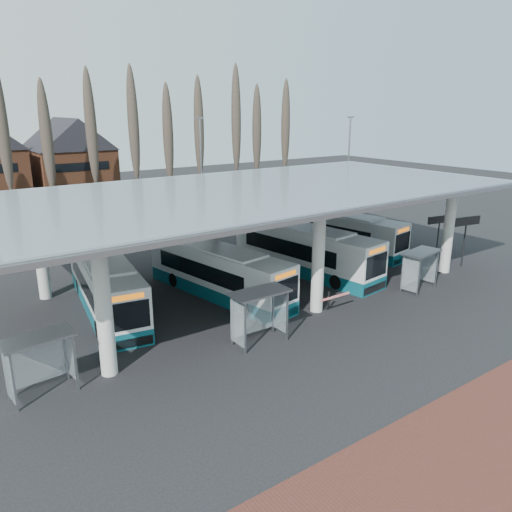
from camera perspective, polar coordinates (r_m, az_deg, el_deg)
ground at (r=27.05m, az=10.48°, el=-7.83°), size 140.00×140.00×0.00m
station_canopy at (r=31.18m, az=0.43°, el=6.68°), size 32.00×16.00×6.34m
poplar_row at (r=53.07m, az=-16.07°, el=13.55°), size 45.10×1.10×14.50m
lamp_post_b at (r=49.47m, az=-6.28°, el=9.89°), size 0.80×0.16×10.17m
lamp_post_c at (r=53.26m, az=10.50°, el=10.20°), size 0.80×0.16×10.17m
bus_0 at (r=29.48m, az=-16.84°, el=-3.12°), size 4.10×11.44×3.11m
bus_1 at (r=30.47m, az=-4.38°, el=-1.86°), size 4.08×11.16×3.04m
bus_2 at (r=34.78m, az=5.51°, el=0.63°), size 4.00×11.89×3.24m
bus_3 at (r=40.59m, az=9.62°, el=2.65°), size 4.08×11.07×3.01m
shelter_0 at (r=21.76m, az=-23.65°, el=-10.00°), size 2.83×1.59×2.53m
shelter_1 at (r=24.12m, az=0.23°, el=-5.58°), size 2.90×1.47×2.69m
shelter_2 at (r=32.64m, az=18.09°, el=-0.61°), size 2.94×1.81×2.55m
info_sign_0 at (r=38.44m, az=22.89°, el=3.29°), size 2.44×0.57×3.65m
info_sign_1 at (r=39.71m, az=20.23°, el=3.58°), size 2.23×0.51×3.33m
barrier at (r=28.34m, az=8.85°, el=-4.73°), size 2.18×0.59×1.09m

